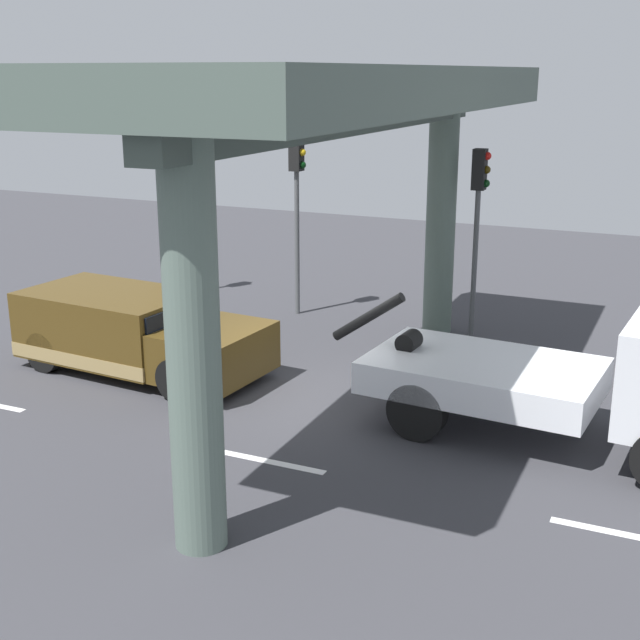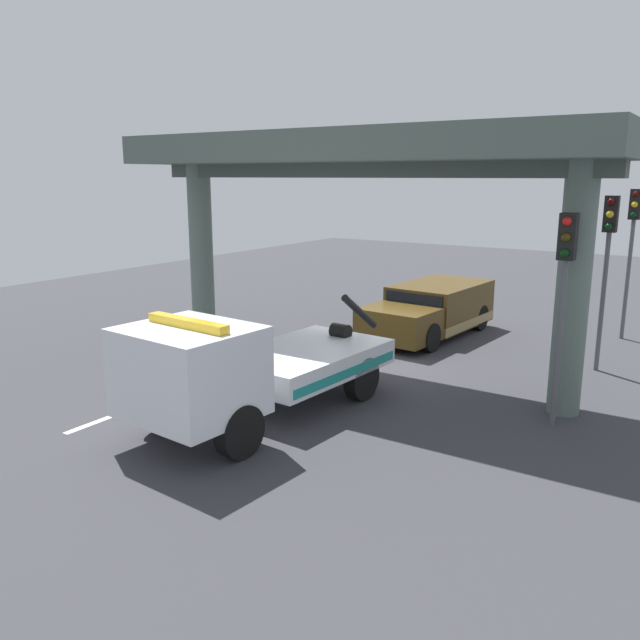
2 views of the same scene
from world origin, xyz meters
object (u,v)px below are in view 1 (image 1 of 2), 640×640
tow_truck_white (601,379)px  traffic_light_near (160,174)px  towed_van_green (133,333)px  traffic_light_far (297,184)px  traffic_light_mid (479,202)px

tow_truck_white → traffic_light_near: (-11.92, 5.26, 2.13)m
towed_van_green → traffic_light_near: (-2.77, 5.20, 2.55)m
traffic_light_far → towed_van_green: bearing=-103.3°
traffic_light_near → traffic_light_mid: traffic_light_near is taller
traffic_light_near → traffic_light_far: bearing=0.0°
traffic_light_mid → towed_van_green: bearing=-137.8°
towed_van_green → traffic_light_mid: traffic_light_mid is taller
traffic_light_far → traffic_light_mid: bearing=0.0°
tow_truck_white → traffic_light_far: (-7.92, 5.26, 2.07)m
towed_van_green → traffic_light_far: 5.89m
towed_van_green → traffic_light_near: traffic_light_near is taller
tow_truck_white → towed_van_green: (-9.15, 0.06, -0.42)m
towed_van_green → traffic_light_near: 6.42m
tow_truck_white → traffic_light_near: bearing=156.2°
traffic_light_near → traffic_light_mid: bearing=0.0°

